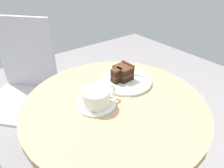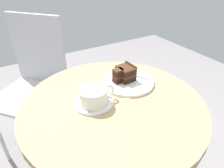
{
  "view_description": "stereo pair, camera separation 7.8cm",
  "coord_description": "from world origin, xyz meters",
  "px_view_note": "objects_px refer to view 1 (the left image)",
  "views": [
    {
      "loc": [
        -0.37,
        -0.47,
        1.19
      ],
      "look_at": [
        0.03,
        0.06,
        0.77
      ],
      "focal_mm": 32.0,
      "sensor_mm": 36.0,
      "label": 1
    },
    {
      "loc": [
        -0.31,
        -0.52,
        1.19
      ],
      "look_at": [
        0.03,
        0.06,
        0.77
      ],
      "focal_mm": 32.0,
      "sensor_mm": 36.0,
      "label": 2
    }
  ],
  "objects_px": {
    "saucer": "(96,104)",
    "coffee_cup": "(96,97)",
    "fork": "(135,75)",
    "napkin": "(127,83)",
    "cake_plate": "(126,81)",
    "cafe_chair": "(24,83)",
    "teaspoon": "(98,109)",
    "cake_slice": "(122,73)"
  },
  "relations": [
    {
      "from": "saucer",
      "to": "teaspoon",
      "type": "relative_size",
      "value": 1.44
    },
    {
      "from": "saucer",
      "to": "cafe_chair",
      "type": "bearing_deg",
      "value": 99.64
    },
    {
      "from": "teaspoon",
      "to": "napkin",
      "type": "height_order",
      "value": "teaspoon"
    },
    {
      "from": "coffee_cup",
      "to": "fork",
      "type": "relative_size",
      "value": 1.19
    },
    {
      "from": "cake_plate",
      "to": "cake_slice",
      "type": "height_order",
      "value": "cake_slice"
    },
    {
      "from": "saucer",
      "to": "napkin",
      "type": "distance_m",
      "value": 0.19
    },
    {
      "from": "saucer",
      "to": "napkin",
      "type": "relative_size",
      "value": 0.72
    },
    {
      "from": "saucer",
      "to": "fork",
      "type": "distance_m",
      "value": 0.25
    },
    {
      "from": "cafe_chair",
      "to": "cake_slice",
      "type": "bearing_deg",
      "value": -15.17
    },
    {
      "from": "saucer",
      "to": "teaspoon",
      "type": "height_order",
      "value": "teaspoon"
    },
    {
      "from": "saucer",
      "to": "fork",
      "type": "relative_size",
      "value": 1.27
    },
    {
      "from": "coffee_cup",
      "to": "cake_plate",
      "type": "height_order",
      "value": "coffee_cup"
    },
    {
      "from": "teaspoon",
      "to": "coffee_cup",
      "type": "bearing_deg",
      "value": -125.65
    },
    {
      "from": "cake_slice",
      "to": "fork",
      "type": "xyz_separation_m",
      "value": [
        0.07,
        -0.01,
        -0.03
      ]
    },
    {
      "from": "teaspoon",
      "to": "saucer",
      "type": "bearing_deg",
      "value": -123.02
    },
    {
      "from": "cake_plate",
      "to": "napkin",
      "type": "bearing_deg",
      "value": -88.74
    },
    {
      "from": "cake_slice",
      "to": "cafe_chair",
      "type": "distance_m",
      "value": 0.69
    },
    {
      "from": "teaspoon",
      "to": "cake_plate",
      "type": "distance_m",
      "value": 0.22
    },
    {
      "from": "saucer",
      "to": "cake_plate",
      "type": "xyz_separation_m",
      "value": [
        0.19,
        0.05,
        0.0
      ]
    },
    {
      "from": "saucer",
      "to": "napkin",
      "type": "bearing_deg",
      "value": 12.68
    },
    {
      "from": "fork",
      "to": "napkin",
      "type": "xyz_separation_m",
      "value": [
        -0.06,
        -0.02,
        -0.01
      ]
    },
    {
      "from": "teaspoon",
      "to": "fork",
      "type": "height_order",
      "value": "fork"
    },
    {
      "from": "fork",
      "to": "teaspoon",
      "type": "bearing_deg",
      "value": -112.54
    },
    {
      "from": "coffee_cup",
      "to": "saucer",
      "type": "bearing_deg",
      "value": 82.57
    },
    {
      "from": "saucer",
      "to": "cake_slice",
      "type": "relative_size",
      "value": 1.6
    },
    {
      "from": "saucer",
      "to": "coffee_cup",
      "type": "height_order",
      "value": "coffee_cup"
    },
    {
      "from": "napkin",
      "to": "cafe_chair",
      "type": "distance_m",
      "value": 0.7
    },
    {
      "from": "cake_slice",
      "to": "teaspoon",
      "type": "bearing_deg",
      "value": -151.59
    },
    {
      "from": "saucer",
      "to": "cake_plate",
      "type": "distance_m",
      "value": 0.2
    },
    {
      "from": "napkin",
      "to": "cake_slice",
      "type": "bearing_deg",
      "value": 107.99
    },
    {
      "from": "coffee_cup",
      "to": "napkin",
      "type": "bearing_deg",
      "value": 14.43
    },
    {
      "from": "coffee_cup",
      "to": "cafe_chair",
      "type": "distance_m",
      "value": 0.7
    },
    {
      "from": "cake_plate",
      "to": "napkin",
      "type": "xyz_separation_m",
      "value": [
        0.0,
        -0.01,
        -0.0
      ]
    },
    {
      "from": "coffee_cup",
      "to": "cake_slice",
      "type": "xyz_separation_m",
      "value": [
        0.18,
        0.07,
        0.0
      ]
    },
    {
      "from": "cake_slice",
      "to": "fork",
      "type": "bearing_deg",
      "value": -7.93
    },
    {
      "from": "napkin",
      "to": "cafe_chair",
      "type": "bearing_deg",
      "value": 116.36
    },
    {
      "from": "coffee_cup",
      "to": "napkin",
      "type": "height_order",
      "value": "coffee_cup"
    },
    {
      "from": "fork",
      "to": "cafe_chair",
      "type": "xyz_separation_m",
      "value": [
        -0.36,
        0.59,
        -0.2
      ]
    },
    {
      "from": "napkin",
      "to": "fork",
      "type": "bearing_deg",
      "value": 15.86
    },
    {
      "from": "fork",
      "to": "napkin",
      "type": "height_order",
      "value": "fork"
    },
    {
      "from": "cake_plate",
      "to": "napkin",
      "type": "distance_m",
      "value": 0.01
    },
    {
      "from": "cake_slice",
      "to": "cafe_chair",
      "type": "bearing_deg",
      "value": 116.7
    }
  ]
}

